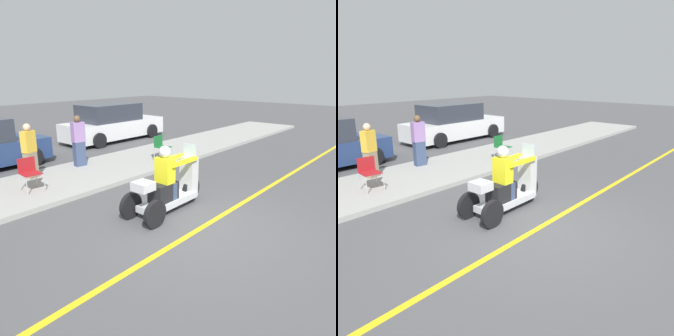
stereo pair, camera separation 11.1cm
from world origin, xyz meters
TOP-DOWN VIEW (x-y plane):
  - ground_plane at (0.00, 0.00)m, footprint 60.00×60.00m
  - lane_stripe at (0.24, 0.00)m, footprint 24.00×0.12m
  - sidewalk_strip at (0.00, 4.60)m, footprint 28.00×2.80m
  - motorcycle_trike at (0.26, 1.06)m, footprint 2.24×0.79m
  - spectator_end_of_line at (-0.67, 5.34)m, footprint 0.42×0.32m
  - spectator_mid_group at (0.98, 5.39)m, footprint 0.41×0.27m
  - folding_chair_curbside at (-1.20, 4.40)m, footprint 0.50×0.50m
  - folding_chair_set_back at (3.25, 3.92)m, footprint 0.48×0.48m
  - parked_car_lot_center at (4.87, 8.31)m, footprint 4.88×1.98m

SIDE VIEW (x-z plane):
  - ground_plane at x=0.00m, z-range 0.00..0.00m
  - lane_stripe at x=0.24m, z-range 0.00..0.01m
  - sidewalk_strip at x=0.00m, z-range 0.00..0.12m
  - motorcycle_trike at x=0.26m, z-range -0.21..1.29m
  - folding_chair_curbside at x=-1.20m, z-range 0.21..1.03m
  - folding_chair_set_back at x=3.25m, z-range 0.21..1.03m
  - parked_car_lot_center at x=4.87m, z-range -0.06..1.62m
  - spectator_end_of_line at x=-0.67m, z-range 0.09..1.64m
  - spectator_mid_group at x=0.98m, z-range 0.09..1.70m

